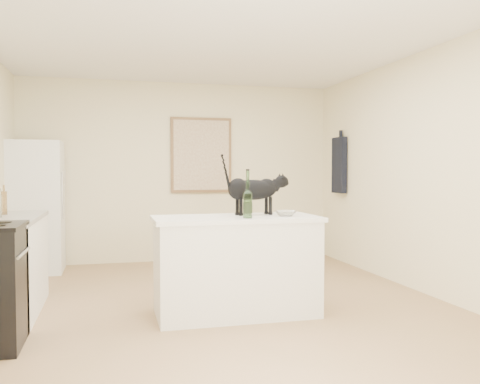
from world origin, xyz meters
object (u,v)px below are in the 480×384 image
Objects in this scene: fridge at (35,207)px; black_cat at (253,192)px; wine_bottle at (248,197)px; glass_bowl at (286,213)px.

fridge reaches higher than black_cat.
black_cat is (2.24, -2.43, 0.26)m from fridge.
fridge is 4.49× the size of wine_bottle.
fridge is at bearing 133.45° from glass_bowl.
glass_bowl is (0.25, -0.21, -0.19)m from black_cat.
black_cat is 2.95× the size of glass_bowl.
fridge is 3.32m from black_cat.
black_cat is at bearing 66.33° from wine_bottle.
wine_bottle is 1.85× the size of glass_bowl.
black_cat reaches higher than wine_bottle.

